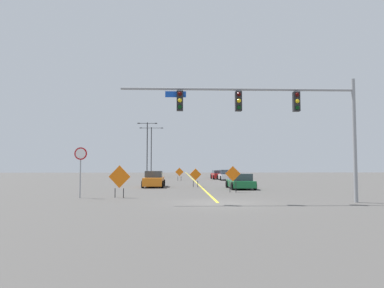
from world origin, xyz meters
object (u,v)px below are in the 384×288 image
Objects in this scene: construction_sign_right_lane at (196,175)px; car_orange_passing at (154,180)px; construction_sign_median_near at (179,173)px; car_green_far at (240,182)px; construction_sign_median_far at (119,178)px; street_lamp_mid_right at (147,145)px; stop_sign at (81,162)px; traffic_signal_assembly at (270,109)px; car_white_near at (226,175)px; street_lamp_near_left at (151,147)px; construction_sign_left_lane at (233,175)px; car_black_mid at (218,174)px; car_red_distant at (219,175)px.

construction_sign_right_lane reaches higher than car_orange_passing.
construction_sign_median_near is 17.83m from car_green_far.
car_green_far is (7.55, -2.91, -0.08)m from car_orange_passing.
street_lamp_mid_right is at bearing 92.69° from construction_sign_median_far.
construction_sign_median_far reaches higher than car_orange_passing.
stop_sign reaches higher than car_orange_passing.
car_green_far is at bearing -71.04° from street_lamp_mid_right.
stop_sign is at bearing 163.35° from traffic_signal_assembly.
construction_sign_median_far is 29.63m from car_white_near.
street_lamp_near_left is 2.14× the size of car_green_far.
street_lamp_near_left is at bearing 92.19° from construction_sign_median_far.
car_orange_passing is (-7.17, 14.64, -4.29)m from traffic_signal_assembly.
car_black_mid is (2.77, 36.41, -0.64)m from construction_sign_left_lane.
construction_sign_median_far is at bearing -96.60° from car_orange_passing.
stop_sign is 48.90m from street_lamp_near_left.
stop_sign is at bearing -90.69° from street_lamp_mid_right.
construction_sign_median_near reaches higher than car_red_distant.
construction_sign_median_near is 1.02× the size of construction_sign_right_lane.
street_lamp_mid_right reaches higher than car_red_distant.
street_lamp_near_left is at bearing 103.42° from construction_sign_median_near.
car_black_mid is (6.67, 15.11, -0.48)m from construction_sign_median_near.
traffic_signal_assembly is 15.42m from construction_sign_right_lane.
construction_sign_median_near is (-3.90, 21.30, -0.15)m from construction_sign_left_lane.
car_orange_passing reaches higher than car_black_mid.
car_white_near is at bearing -44.32° from street_lamp_mid_right.
construction_sign_left_lane is at bearing 23.19° from stop_sign.
stop_sign reaches higher than construction_sign_right_lane.
traffic_signal_assembly is at bearing -63.91° from car_orange_passing.
construction_sign_median_near reaches higher than car_white_near.
stop_sign reaches higher than car_white_near.
car_black_mid is at bearing 79.96° from construction_sign_right_lane.
stop_sign is at bearing -107.72° from car_orange_passing.
construction_sign_median_far is at bearing -106.81° from car_red_distant.
stop_sign is 2.52m from construction_sign_median_far.
street_lamp_near_left reaches higher than car_red_distant.
street_lamp_near_left reaches higher than construction_sign_median_far.
street_lamp_mid_right reaches higher than construction_sign_right_lane.
construction_sign_median_far reaches higher than car_black_mid.
construction_sign_left_lane is at bearing -106.78° from car_green_far.
construction_sign_median_near is at bearing 106.89° from car_green_far.
stop_sign is 0.32× the size of street_lamp_mid_right.
car_red_distant reaches higher than car_green_far.
construction_sign_median_near is at bearing 95.93° from construction_sign_right_lane.
traffic_signal_assembly is 3.15× the size of car_black_mid.
construction_sign_right_lane is 17.38m from car_white_near.
car_orange_passing is 22.01m from car_red_distant.
stop_sign reaches higher than car_black_mid.
construction_sign_left_lane is at bearing -48.76° from car_orange_passing.
street_lamp_mid_right is 28.86m from car_orange_passing.
car_black_mid is 8.89m from car_red_distant.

